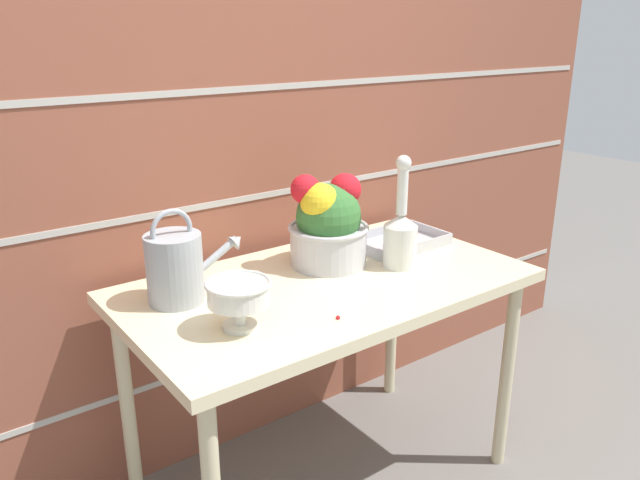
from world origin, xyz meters
name	(u,v)px	position (x,y,z in m)	size (l,w,h in m)	color
ground_plane	(326,480)	(0.00, 0.00, 0.00)	(12.00, 12.00, 0.00)	slate
brick_wall	(250,142)	(0.00, 0.43, 1.10)	(3.60, 0.08, 2.20)	brown
patio_table	(327,303)	(0.00, 0.00, 0.67)	(1.23, 0.69, 0.74)	beige
watering_can	(176,266)	(-0.42, 0.13, 0.84)	(0.30, 0.16, 0.27)	#9EA3A8
crystal_pedestal_bowl	(239,295)	(-0.37, -0.12, 0.83)	(0.17, 0.17, 0.13)	silver
flower_planter	(328,224)	(0.08, 0.11, 0.88)	(0.26, 0.26, 0.30)	#BCBCC1
glass_decanter	(400,233)	(0.26, -0.04, 0.85)	(0.11, 0.11, 0.36)	silver
wire_tray	(398,242)	(0.40, 0.11, 0.75)	(0.32, 0.21, 0.04)	#B7B7BC
fallen_petal	(338,318)	(-0.14, -0.23, 0.74)	(0.01, 0.01, 0.01)	red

